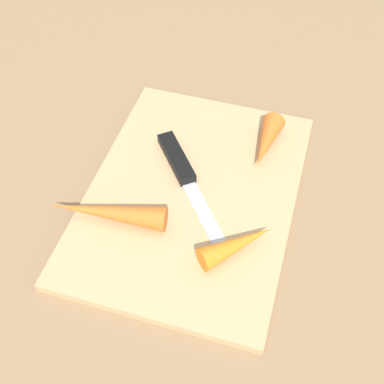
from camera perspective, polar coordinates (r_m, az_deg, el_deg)
ground_plane at (r=0.66m, az=0.00°, el=-0.66°), size 1.40×1.40×0.00m
cutting_board at (r=0.65m, az=0.00°, el=-0.33°), size 0.36×0.26×0.01m
knife at (r=0.67m, az=-1.37°, el=3.07°), size 0.17×0.14×0.01m
carrot_shortest at (r=0.69m, az=8.36°, el=5.57°), size 0.09×0.04×0.03m
carrot_medium at (r=0.58m, az=5.14°, el=-5.89°), size 0.09×0.09×0.03m
carrot_longest at (r=0.62m, az=-9.63°, el=-2.25°), size 0.05×0.15×0.03m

